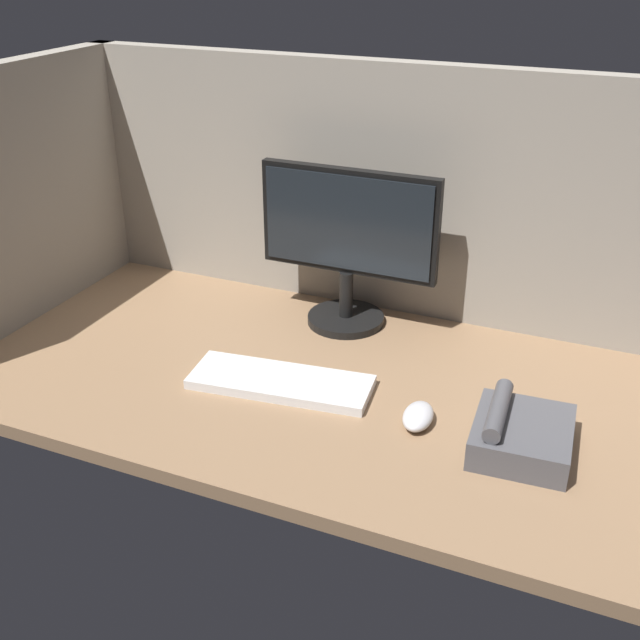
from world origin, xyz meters
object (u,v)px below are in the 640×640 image
object	(u,v)px
monitor	(348,241)
desk_phone	(520,434)
mouse	(418,416)
keyboard	(281,382)

from	to	relation	value
monitor	desk_phone	bearing A→B (deg)	-36.82
mouse	monitor	bearing A→B (deg)	124.83
monitor	mouse	distance (cm)	47.90
keyboard	desk_phone	distance (cm)	48.43
mouse	desk_phone	xyz separation A→B (cm)	(18.83, -0.52, 1.49)
keyboard	mouse	world-z (taller)	mouse
monitor	desk_phone	xyz separation A→B (cm)	(46.53, -34.83, -17.23)
mouse	desk_phone	distance (cm)	18.90
monitor	desk_phone	size ratio (longest dim) A/B	2.08
mouse	desk_phone	bearing A→B (deg)	-5.66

